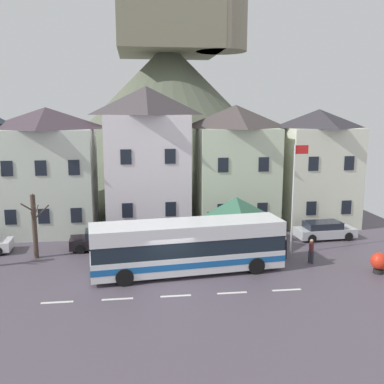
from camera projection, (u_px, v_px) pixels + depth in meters
ground_plane at (173, 283)px, 24.51m from camera, size 40.00×60.00×0.07m
townhouse_01 at (49, 171)px, 34.15m from camera, size 6.94×5.93×9.75m
townhouse_02 at (147, 159)px, 34.98m from camera, size 6.45×5.95×11.38m
townhouse_03 at (235, 166)px, 35.93m from camera, size 6.28×5.77×9.95m
townhouse_04 at (317, 167)px, 36.75m from camera, size 5.82×5.56×9.61m
hilltop_castle at (169, 112)px, 52.04m from camera, size 35.24×35.24×25.79m
transit_bus at (188, 247)px, 25.88m from camera, size 11.59×3.80×3.08m
bus_shelter at (236, 207)px, 29.62m from camera, size 3.60×3.60×3.77m
parked_car_00 at (255, 232)px, 32.41m from camera, size 4.19×2.12×1.34m
parked_car_02 at (102, 239)px, 30.54m from camera, size 4.39×2.23×1.32m
parked_car_03 at (324, 230)px, 32.85m from camera, size 4.51×2.08×1.32m
pedestrian_00 at (311, 251)px, 27.54m from camera, size 0.30×0.31×1.58m
pedestrian_01 at (269, 243)px, 29.17m from camera, size 0.34×0.28×1.57m
pedestrian_02 at (239, 245)px, 28.75m from camera, size 0.36×0.31×1.53m
pedestrian_03 at (284, 248)px, 28.31m from camera, size 0.38×0.30×1.48m
public_bench at (259, 233)px, 32.77m from camera, size 1.67×0.48×0.87m
flagpole at (294, 192)px, 28.78m from camera, size 0.95×0.10×7.36m
harbour_buoy at (379, 262)px, 25.84m from camera, size 1.01×1.01×1.26m
bare_tree_00 at (35, 225)px, 28.27m from camera, size 1.50×1.78×4.40m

